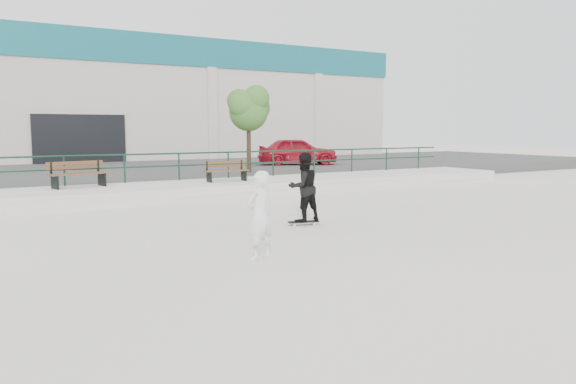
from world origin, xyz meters
TOP-DOWN VIEW (x-y plane):
  - ground at (0.00, 0.00)m, footprint 120.00×120.00m
  - ledge at (0.00, 9.50)m, footprint 30.00×3.00m
  - parking_strip at (0.00, 18.00)m, footprint 60.00×14.00m
  - railing at (-0.00, 10.80)m, footprint 28.00×0.06m
  - commercial_building at (-0.00, 31.99)m, footprint 44.20×16.33m
  - bench_left at (-2.69, 10.14)m, footprint 1.95×0.92m
  - bench_right at (2.35, 9.58)m, footprint 1.64×0.57m
  - tree at (5.04, 13.01)m, footprint 2.12×1.89m
  - red_car at (9.61, 16.35)m, footprint 4.54×3.21m
  - skateboard at (1.32, 2.71)m, footprint 0.81×0.39m
  - standing_skater at (1.32, 2.71)m, footprint 0.85×0.66m
  - seated_skater at (-1.35, 0.01)m, footprint 0.69×0.54m

SIDE VIEW (x-z plane):
  - ground at x=0.00m, z-range 0.00..0.00m
  - skateboard at x=1.32m, z-range 0.03..0.12m
  - ledge at x=0.00m, z-range 0.00..0.50m
  - parking_strip at x=0.00m, z-range 0.00..0.50m
  - seated_skater at x=-1.35m, z-range 0.00..1.65m
  - bench_right at x=2.35m, z-range 0.50..1.24m
  - bench_left at x=-2.69m, z-range 0.50..1.36m
  - standing_skater at x=1.32m, z-range 0.09..1.82m
  - red_car at x=9.61m, z-range 0.50..1.93m
  - railing at x=0.00m, z-range 0.73..1.76m
  - tree at x=5.04m, z-range 1.44..5.22m
  - commercial_building at x=0.00m, z-range 0.58..8.58m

